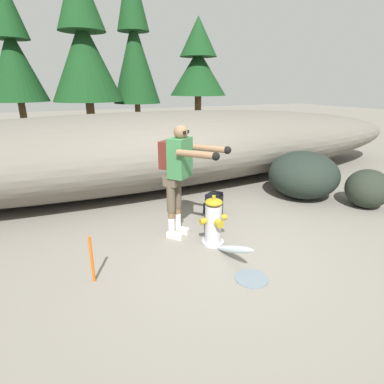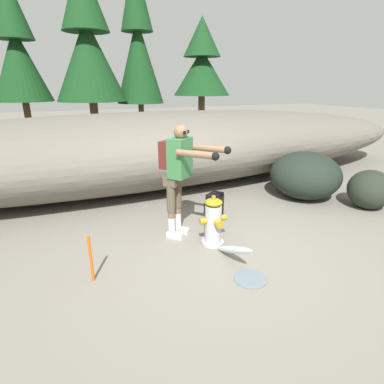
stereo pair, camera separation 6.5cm
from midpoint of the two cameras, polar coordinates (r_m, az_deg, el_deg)
name	(u,v)px [view 1 (the left image)]	position (r m, az deg, el deg)	size (l,w,h in m)	color
ground_plane	(217,252)	(4.51, 4.13, -11.06)	(56.00, 56.00, 0.04)	slate
dirt_embankment	(145,150)	(7.19, -9.00, 7.69)	(15.62, 3.20, 1.68)	#666056
fire_hydrant	(213,222)	(4.54, 3.56, -5.59)	(0.43, 0.38, 0.76)	#B2B2B7
hydrant_water_jet	(237,254)	(4.13, 7.89, -11.31)	(0.40, 1.04, 0.48)	silver
utility_worker	(179,168)	(4.51, -2.82, 4.39)	(0.91, 1.00, 1.72)	beige
spare_backpack	(214,205)	(5.52, 3.66, -2.44)	(0.36, 0.36, 0.47)	black
boulder_large	(303,175)	(6.81, 19.63, 3.04)	(1.39, 1.44, 0.97)	black
boulder_mid	(368,188)	(6.79, 29.50, 0.57)	(0.87, 0.81, 0.73)	#252C23
pine_tree_left	(12,50)	(14.07, -30.46, 21.64)	(2.12, 2.12, 6.00)	#47331E
pine_tree_center	(83,44)	(13.61, -19.58, 24.38)	(2.72, 2.72, 6.66)	#47331E
pine_tree_right	(134,44)	(14.61, -10.79, 25.24)	(2.04, 2.04, 7.23)	#47331E
pine_tree_far_right	(198,64)	(16.02, 1.03, 22.62)	(2.74, 2.74, 5.27)	#47331E
survey_stake	(92,259)	(3.91, -18.52, -11.74)	(0.04, 0.04, 0.60)	#E55914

